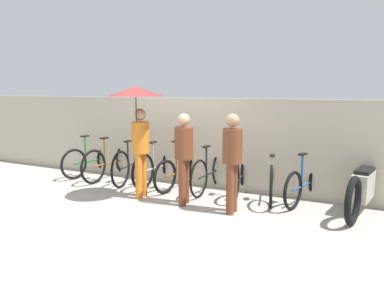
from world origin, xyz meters
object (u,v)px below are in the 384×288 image
parked_bicycle_3 (158,166)px  parked_bicycle_1 (111,162)px  pedestrian_leading (137,111)px  parked_bicycle_0 (92,160)px  pedestrian_trailing (232,156)px  parked_bicycle_2 (132,164)px  parked_bicycle_5 (210,172)px  motorcycle (364,187)px  parked_bicycle_6 (240,176)px  pedestrian_center (184,152)px  parked_bicycle_8 (306,183)px  parked_bicycle_7 (272,178)px  parked_bicycle_4 (183,171)px

parked_bicycle_3 → parked_bicycle_1: bearing=95.1°
pedestrian_leading → parked_bicycle_0: bearing=-35.3°
parked_bicycle_3 → pedestrian_trailing: pedestrian_trailing is taller
parked_bicycle_2 → parked_bicycle_5: parked_bicycle_5 is taller
parked_bicycle_3 → parked_bicycle_5: (1.21, -0.03, -0.00)m
pedestrian_leading → motorcycle: pedestrian_leading is taller
parked_bicycle_3 → parked_bicycle_6: parked_bicycle_3 is taller
pedestrian_center → parked_bicycle_0: bearing=-27.4°
parked_bicycle_1 → parked_bicycle_2: parked_bicycle_2 is taller
parked_bicycle_6 → pedestrian_center: pedestrian_center is taller
motorcycle → parked_bicycle_2: bearing=99.1°
parked_bicycle_5 → motorcycle: parked_bicycle_5 is taller
parked_bicycle_8 → parked_bicycle_6: bearing=104.2°
parked_bicycle_8 → pedestrian_leading: 3.24m
parked_bicycle_2 → pedestrian_leading: bearing=-148.1°
parked_bicycle_2 → parked_bicycle_1: bearing=78.0°
parked_bicycle_7 → parked_bicycle_3: bearing=76.6°
parked_bicycle_3 → pedestrian_center: bearing=-129.5°
parked_bicycle_8 → motorcycle: 0.94m
parked_bicycle_0 → parked_bicycle_7: (4.23, 0.01, 0.02)m
parked_bicycle_0 → parked_bicycle_4: size_ratio=0.95×
parked_bicycle_5 → pedestrian_trailing: pedestrian_trailing is taller
parked_bicycle_5 → motorcycle: bearing=-90.7°
parked_bicycle_1 → parked_bicycle_8: size_ratio=1.11×
parked_bicycle_6 → pedestrian_leading: bearing=116.3°
parked_bicycle_3 → parked_bicycle_8: bearing=-87.5°
pedestrian_center → motorcycle: (2.81, 0.91, -0.50)m
parked_bicycle_3 → motorcycle: 3.95m
parked_bicycle_4 → pedestrian_leading: 1.67m
parked_bicycle_1 → parked_bicycle_8: bearing=-86.1°
pedestrian_leading → parked_bicycle_3: bearing=-84.4°
parked_bicycle_1 → parked_bicycle_6: 3.02m
parked_bicycle_6 → parked_bicycle_2: bearing=83.7°
parked_bicycle_1 → pedestrian_trailing: bearing=-104.5°
pedestrian_center → parked_bicycle_8: bearing=-159.5°
parked_bicycle_5 → parked_bicycle_6: (0.60, 0.04, -0.03)m
parked_bicycle_2 → parked_bicycle_4: size_ratio=1.03×
parked_bicycle_2 → pedestrian_trailing: (2.65, -0.98, 0.54)m
parked_bicycle_8 → pedestrian_center: 2.22m
parked_bicycle_3 → pedestrian_center: (1.14, -1.01, 0.54)m
parked_bicycle_3 → parked_bicycle_7: parked_bicycle_3 is taller
parked_bicycle_0 → parked_bicycle_8: 4.84m
parked_bicycle_2 → pedestrian_trailing: pedestrian_trailing is taller
parked_bicycle_4 → parked_bicycle_7: size_ratio=0.97×
parked_bicycle_0 → parked_bicycle_4: parked_bicycle_4 is taller
parked_bicycle_0 → parked_bicycle_3: parked_bicycle_3 is taller
parked_bicycle_6 → pedestrian_leading: pedestrian_leading is taller
parked_bicycle_6 → pedestrian_leading: 2.28m
parked_bicycle_7 → motorcycle: 1.54m
parked_bicycle_4 → parked_bicycle_7: bearing=-78.2°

